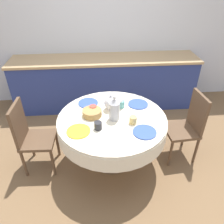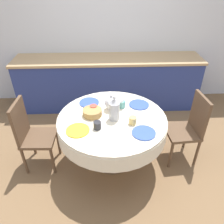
{
  "view_description": "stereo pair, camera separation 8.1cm",
  "coord_description": "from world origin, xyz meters",
  "px_view_note": "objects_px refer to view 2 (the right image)",
  "views": [
    {
      "loc": [
        -0.17,
        -2.1,
        2.23
      ],
      "look_at": [
        0.0,
        0.0,
        0.82
      ],
      "focal_mm": 35.0,
      "sensor_mm": 36.0,
      "label": 1
    },
    {
      "loc": [
        -0.09,
        -2.1,
        2.23
      ],
      "look_at": [
        0.0,
        0.0,
        0.82
      ],
      "focal_mm": 35.0,
      "sensor_mm": 36.0,
      "label": 2
    }
  ],
  "objects_px": {
    "chair_right": "(31,133)",
    "coffee_carafe": "(114,109)",
    "chair_left": "(189,126)",
    "teapot": "(112,103)"
  },
  "relations": [
    {
      "from": "chair_right",
      "to": "coffee_carafe",
      "type": "relative_size",
      "value": 3.1
    },
    {
      "from": "chair_right",
      "to": "coffee_carafe",
      "type": "height_order",
      "value": "coffee_carafe"
    },
    {
      "from": "chair_left",
      "to": "chair_right",
      "type": "xyz_separation_m",
      "value": [
        -1.99,
        -0.05,
        0.0
      ]
    },
    {
      "from": "chair_left",
      "to": "coffee_carafe",
      "type": "distance_m",
      "value": 1.04
    },
    {
      "from": "coffee_carafe",
      "to": "chair_left",
      "type": "bearing_deg",
      "value": 6.36
    },
    {
      "from": "chair_right",
      "to": "teapot",
      "type": "height_order",
      "value": "teapot"
    },
    {
      "from": "chair_left",
      "to": "chair_right",
      "type": "height_order",
      "value": "same"
    },
    {
      "from": "coffee_carafe",
      "to": "teapot",
      "type": "xyz_separation_m",
      "value": [
        -0.02,
        0.21,
        -0.04
      ]
    },
    {
      "from": "chair_right",
      "to": "chair_left",
      "type": "bearing_deg",
      "value": 93.36
    },
    {
      "from": "chair_left",
      "to": "teapot",
      "type": "height_order",
      "value": "teapot"
    }
  ]
}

